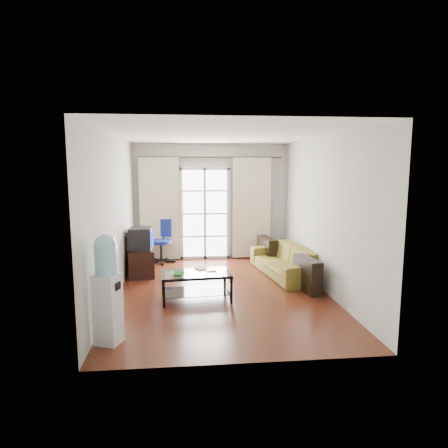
% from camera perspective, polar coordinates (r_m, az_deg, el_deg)
% --- Properties ---
extents(floor, '(5.20, 5.20, 0.00)m').
position_cam_1_polar(floor, '(7.13, -0.32, -9.59)').
color(floor, '#512213').
rests_on(floor, ground).
extents(ceiling, '(5.20, 5.20, 0.00)m').
position_cam_1_polar(ceiling, '(6.80, -0.34, 12.61)').
color(ceiling, white).
rests_on(ceiling, wall_back).
extents(wall_back, '(3.60, 0.02, 2.70)m').
position_cam_1_polar(wall_back, '(9.41, -1.87, 3.20)').
color(wall_back, '#B8B7AF').
rests_on(wall_back, floor).
extents(wall_front, '(3.60, 0.02, 2.70)m').
position_cam_1_polar(wall_front, '(4.28, 3.06, -3.04)').
color(wall_front, '#B8B7AF').
rests_on(wall_front, floor).
extents(wall_left, '(0.02, 5.20, 2.70)m').
position_cam_1_polar(wall_left, '(6.90, -15.39, 1.01)').
color(wall_left, '#B8B7AF').
rests_on(wall_left, floor).
extents(wall_right, '(0.02, 5.20, 2.70)m').
position_cam_1_polar(wall_right, '(7.23, 14.02, 1.39)').
color(wall_right, '#B8B7AF').
rests_on(wall_right, floor).
extents(french_door, '(1.16, 0.06, 2.15)m').
position_cam_1_polar(french_door, '(9.37, -2.75, 1.48)').
color(french_door, white).
rests_on(french_door, wall_back).
extents(curtain_rod, '(3.30, 0.04, 0.04)m').
position_cam_1_polar(curtain_rod, '(9.27, -1.85, 9.49)').
color(curtain_rod, '#4C3F2D').
rests_on(curtain_rod, wall_back).
extents(curtain_left, '(0.90, 0.07, 2.35)m').
position_cam_1_polar(curtain_left, '(9.30, -9.21, 2.10)').
color(curtain_left, beige).
rests_on(curtain_left, curtain_rod).
extents(curtain_right, '(0.90, 0.07, 2.35)m').
position_cam_1_polar(curtain_right, '(9.42, 3.97, 2.27)').
color(curtain_right, beige).
rests_on(curtain_right, curtain_rod).
extents(radiator, '(0.64, 0.12, 0.64)m').
position_cam_1_polar(radiator, '(9.55, 3.00, -2.92)').
color(radiator, gray).
rests_on(radiator, floor).
extents(sofa, '(2.26, 1.36, 0.59)m').
position_cam_1_polar(sofa, '(8.15, 8.65, -5.21)').
color(sofa, brown).
rests_on(sofa, floor).
extents(coffee_table, '(1.17, 0.72, 0.46)m').
position_cam_1_polar(coffee_table, '(6.64, -4.03, -8.30)').
color(coffee_table, silver).
rests_on(coffee_table, floor).
extents(bowl, '(0.23, 0.23, 0.05)m').
position_cam_1_polar(bowl, '(6.43, -6.56, -7.16)').
color(bowl, green).
rests_on(bowl, coffee_table).
extents(book, '(0.30, 0.32, 0.02)m').
position_cam_1_polar(book, '(6.77, -3.95, -6.45)').
color(book, '#B43716').
rests_on(book, coffee_table).
extents(remote, '(0.15, 0.06, 0.02)m').
position_cam_1_polar(remote, '(6.64, -1.75, -6.76)').
color(remote, black).
rests_on(remote, coffee_table).
extents(tv_stand, '(0.60, 0.81, 0.54)m').
position_cam_1_polar(tv_stand, '(8.21, -11.83, -5.37)').
color(tv_stand, black).
rests_on(tv_stand, floor).
extents(crt_tv, '(0.50, 0.49, 0.44)m').
position_cam_1_polar(crt_tv, '(8.07, -11.95, -2.06)').
color(crt_tv, black).
rests_on(crt_tv, tv_stand).
extents(task_chair, '(0.78, 0.78, 0.97)m').
position_cam_1_polar(task_chair, '(9.24, -8.91, -3.66)').
color(task_chair, black).
rests_on(task_chair, floor).
extents(water_cooler, '(0.36, 0.36, 1.38)m').
position_cam_1_polar(water_cooler, '(5.14, -16.37, -8.66)').
color(water_cooler, silver).
rests_on(water_cooler, floor).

